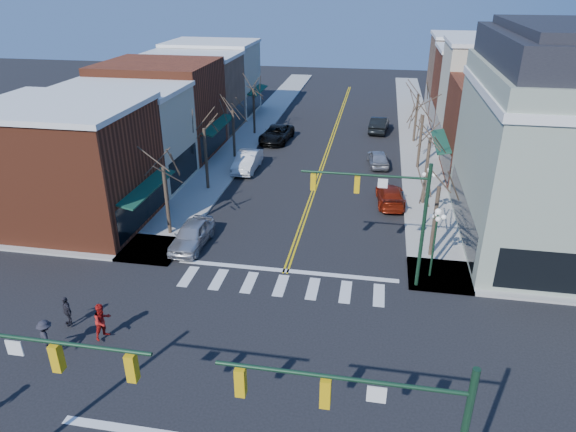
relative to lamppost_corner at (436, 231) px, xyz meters
The scene contains 33 objects.
ground 12.18m from the lamppost_corner, 133.97° to the right, with size 160.00×160.00×0.00m, color black.
sidewalk_left 20.69m from the lamppost_corner, 145.84° to the left, with size 3.50×70.00×0.15m, color #9E9B93.
sidewalk_right 11.87m from the lamppost_corner, 87.26° to the left, with size 3.50×70.00×0.15m, color #9E9B93.
bldg_left_brick_a 23.94m from the lamppost_corner, behind, with size 10.00×8.50×8.00m, color maroon.
bldg_left_stucco_a 26.14m from the lamppost_corner, 155.10° to the left, with size 10.00×7.00×7.50m, color beige.
bldg_left_brick_b 30.40m from the lamppost_corner, 141.28° to the left, with size 10.00×9.00×8.50m, color maroon.
bldg_left_tan 36.13m from the lamppost_corner, 131.01° to the left, with size 10.00×7.50×7.80m, color #926B50.
bldg_left_stucco_b 42.28m from the lamppost_corner, 124.10° to the left, with size 10.00×8.00×8.20m, color beige.
bldg_right_brick_a 18.76m from the lamppost_corner, 67.06° to the left, with size 10.00×8.50×8.00m, color maroon.
bldg_right_stucco 26.12m from the lamppost_corner, 73.72° to the left, with size 10.00×7.00×10.00m, color beige.
bldg_right_brick_b 33.33m from the lamppost_corner, 77.34° to the left, with size 10.00×8.00×8.50m, color maroon.
bldg_right_tan 41.18m from the lamppost_corner, 79.78° to the left, with size 10.00×8.00×9.00m, color #926B50.
traffic_mast_near_left 21.09m from the lamppost_corner, 130.84° to the right, with size 6.60×0.28×7.20m.
traffic_mast_far_right 3.36m from the lamppost_corner, 157.49° to the right, with size 6.60×0.28×7.20m.
lamppost_corner is the anchor object (origin of this frame).
lamppost_midblock 6.50m from the lamppost_corner, 90.00° to the left, with size 0.36×0.36×4.33m.
tree_left_a 16.80m from the lamppost_corner, behind, with size 0.24×0.24×4.76m, color #382B21.
tree_left_b 19.65m from the lamppost_corner, 147.69° to the left, with size 0.24×0.24×5.04m, color #382B21.
tree_left_c 24.87m from the lamppost_corner, 131.90° to the left, with size 0.24×0.24×4.55m, color #382B21.
tree_left_d 31.27m from the lamppost_corner, 122.06° to the left, with size 0.24×0.24×4.90m, color #382B21.
tree_right_a 2.59m from the lamppost_corner, 85.43° to the left, with size 0.24×0.24×4.62m, color #382B21.
tree_right_b 10.51m from the lamppost_corner, 88.91° to the left, with size 0.24×0.24×5.18m, color #382B21.
tree_right_c 18.51m from the lamppost_corner, 89.38° to the left, with size 0.24×0.24×4.83m, color #382B21.
tree_right_d 26.51m from the lamppost_corner, 89.57° to the left, with size 0.24×0.24×4.97m, color #382B21.
car_left_near 14.82m from the lamppost_corner, behind, with size 1.85×4.61×1.57m, color #B9B9BE.
car_left_mid 21.38m from the lamppost_corner, 133.35° to the left, with size 1.74×4.99×1.65m, color white.
car_left_far 28.04m from the lamppost_corner, 119.45° to the left, with size 2.62×5.69×1.58m, color black.
car_right_near 10.63m from the lamppost_corner, 102.39° to the left, with size 1.93×4.75×1.38m, color maroon.
car_right_mid 19.09m from the lamppost_corner, 100.03° to the left, with size 1.70×4.22×1.44m, color #AAAAAF.
car_right_far 30.10m from the lamppost_corner, 96.50° to the left, with size 1.76×5.03×1.66m, color black.
pedestrian_red_b 17.69m from the lamppost_corner, 151.78° to the right, with size 0.89×0.69×1.83m, color #AF1612.
pedestrian_dark_a 19.43m from the lamppost_corner, 156.50° to the right, with size 0.91×0.38×1.56m, color black.
pedestrian_dark_b 20.06m from the lamppost_corner, 150.47° to the right, with size 1.15×0.66×1.78m, color black.
Camera 1 is at (4.64, -17.49, 15.68)m, focal length 32.00 mm.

